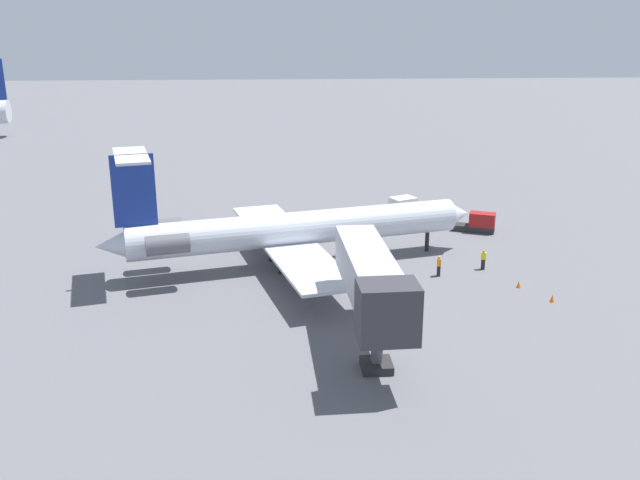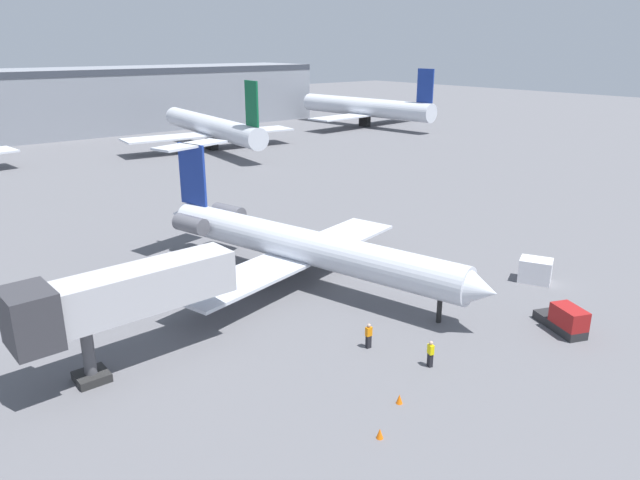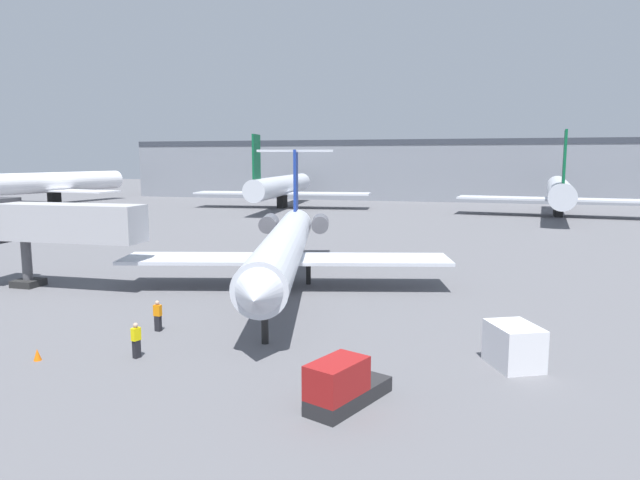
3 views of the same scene
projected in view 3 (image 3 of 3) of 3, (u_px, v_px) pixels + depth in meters
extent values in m
cube|color=#5B5B60|center=(287.00, 298.00, 38.32)|extent=(400.00, 400.00, 0.10)
cylinder|color=silver|center=(284.00, 246.00, 39.95)|extent=(9.40, 27.48, 2.77)
cone|color=silver|center=(257.00, 295.00, 25.49)|extent=(3.09, 2.77, 2.63)
cone|color=silver|center=(297.00, 223.00, 54.52)|extent=(2.92, 3.09, 2.35)
cube|color=silver|center=(373.00, 259.00, 40.96)|extent=(11.66, 6.92, 0.24)
cube|color=silver|center=(199.00, 259.00, 41.24)|extent=(11.66, 6.92, 0.24)
cylinder|color=#595960|center=(320.00, 223.00, 50.55)|extent=(2.23, 3.47, 1.50)
cylinder|color=#595960|center=(269.00, 223.00, 50.66)|extent=(2.23, 3.47, 1.50)
cube|color=navy|center=(296.00, 180.00, 52.06)|extent=(1.01, 3.16, 5.50)
cube|color=silver|center=(296.00, 151.00, 51.69)|extent=(7.18, 3.98, 0.20)
cylinder|color=black|center=(265.00, 326.00, 28.58)|extent=(0.36, 0.36, 1.77)
cylinder|color=black|center=(308.00, 272.00, 42.22)|extent=(0.36, 0.36, 1.77)
cylinder|color=black|center=(265.00, 272.00, 42.29)|extent=(0.36, 0.36, 1.77)
cube|color=#ADADB2|center=(61.00, 222.00, 40.23)|extent=(12.35, 2.99, 2.60)
cylinder|color=#4C4C51|center=(27.00, 263.00, 41.37)|extent=(0.70, 0.70, 3.49)
cube|color=#262626|center=(28.00, 283.00, 41.58)|extent=(1.80, 1.80, 0.50)
cube|color=black|center=(137.00, 349.00, 26.56)|extent=(0.33, 0.38, 0.85)
cube|color=yellow|center=(136.00, 334.00, 26.46)|extent=(0.37, 0.46, 0.60)
sphere|color=tan|center=(136.00, 325.00, 26.40)|extent=(0.24, 0.24, 0.24)
cube|color=black|center=(158.00, 323.00, 30.71)|extent=(0.34, 0.26, 0.85)
cube|color=orange|center=(158.00, 310.00, 30.61)|extent=(0.42, 0.29, 0.60)
sphere|color=tan|center=(157.00, 303.00, 30.55)|extent=(0.24, 0.24, 0.24)
cube|color=#262628|center=(349.00, 396.00, 21.63)|extent=(2.82, 4.23, 0.60)
cube|color=maroon|center=(337.00, 378.00, 20.87)|extent=(2.21, 2.75, 1.30)
cube|color=silver|center=(514.00, 346.00, 25.42)|extent=(2.75, 3.04, 1.91)
cone|color=orange|center=(37.00, 355.00, 26.24)|extent=(0.36, 0.36, 0.55)
cube|color=gray|center=(424.00, 170.00, 133.16)|extent=(137.85, 20.29, 13.51)
cube|color=#333842|center=(421.00, 142.00, 122.81)|extent=(137.85, 0.60, 1.20)
cylinder|color=white|center=(53.00, 182.00, 117.80)|extent=(9.04, 36.13, 4.13)
cube|color=white|center=(54.00, 190.00, 118.03)|extent=(30.69, 10.10, 0.30)
cube|color=black|center=(54.00, 198.00, 118.26)|extent=(1.20, 2.80, 2.40)
cylinder|color=silver|center=(282.00, 186.00, 107.93)|extent=(7.93, 39.78, 3.68)
cube|color=#0C5933|center=(256.00, 157.00, 89.77)|extent=(0.73, 4.01, 7.00)
cube|color=silver|center=(282.00, 193.00, 108.13)|extent=(33.73, 9.55, 0.30)
cube|color=black|center=(282.00, 202.00, 108.36)|extent=(1.20, 2.80, 2.40)
cylinder|color=silver|center=(559.00, 190.00, 91.60)|extent=(7.59, 37.86, 3.67)
cube|color=#0C5933|center=(565.00, 156.00, 75.32)|extent=(0.72, 4.01, 7.00)
cube|color=silver|center=(559.00, 199.00, 91.80)|extent=(32.11, 9.28, 0.30)
cube|color=black|center=(558.00, 209.00, 92.02)|extent=(1.20, 2.80, 2.40)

